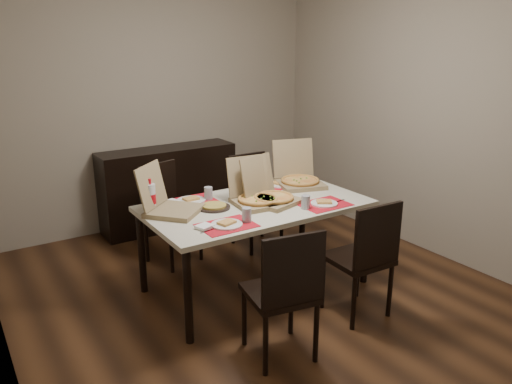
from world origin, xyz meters
TOP-DOWN VIEW (x-y plane):
  - ground at (0.00, 0.00)m, footprint 3.80×4.00m
  - room_walls at (0.00, 0.43)m, footprint 3.84×4.02m
  - sideboard at (0.00, 1.78)m, footprint 1.50×0.40m
  - dining_table at (0.03, 0.03)m, footprint 1.80×1.00m
  - chair_near_left at (-0.37, -0.92)m, footprint 0.49×0.49m
  - chair_near_right at (0.44, -0.81)m, footprint 0.44×0.44m
  - chair_far_left at (-0.37, 0.96)m, footprint 0.52×0.52m
  - chair_far_right at (0.52, 0.85)m, footprint 0.42×0.42m
  - setting_near_left at (-0.40, -0.27)m, footprint 0.43×0.30m
  - setting_near_right at (0.42, -0.29)m, footprint 0.46×0.30m
  - setting_far_left at (-0.38, 0.37)m, footprint 0.50×0.30m
  - setting_far_right at (0.45, 0.36)m, footprint 0.49×0.30m
  - napkin_loose at (0.09, -0.05)m, footprint 0.16×0.16m
  - pizza_box_center at (0.15, -0.01)m, footprint 0.46×0.49m
  - pizza_box_right at (0.65, 0.27)m, footprint 0.50×0.53m
  - pizza_box_left at (-0.66, 0.21)m, footprint 0.55×0.55m
  - pizza_box_extra at (0.02, 0.03)m, footprint 0.40×0.44m
  - faina_plate at (-0.32, 0.12)m, footprint 0.26×0.26m
  - dip_bowl at (0.16, 0.19)m, footprint 0.15×0.15m
  - soda_bottle at (-0.77, 0.31)m, footprint 0.09×0.09m

SIDE VIEW (x-z plane):
  - ground at x=0.00m, z-range -0.02..0.00m
  - sideboard at x=0.00m, z-range 0.00..0.90m
  - chair_near_left at x=-0.37m, z-range 0.05..0.98m
  - chair_near_right at x=0.44m, z-range 0.05..0.98m
  - chair_far_left at x=-0.37m, z-range 0.05..0.98m
  - chair_far_right at x=0.52m, z-range 0.05..0.98m
  - dining_table at x=0.03m, z-range 0.31..1.06m
  - napkin_loose at x=0.09m, z-range 0.75..0.77m
  - faina_plate at x=-0.32m, z-range 0.75..0.78m
  - dip_bowl at x=0.16m, z-range 0.75..0.78m
  - setting_far_left at x=-0.38m, z-range 0.72..0.83m
  - setting_near_left at x=-0.40m, z-range 0.72..0.83m
  - setting_far_right at x=0.45m, z-range 0.72..0.83m
  - setting_near_right at x=0.42m, z-range 0.72..0.83m
  - pizza_box_center at x=0.15m, z-range 0.62..0.99m
  - pizza_box_extra at x=0.02m, z-range 0.62..0.99m
  - pizza_box_right at x=0.65m, z-range 0.61..1.01m
  - pizza_box_left at x=-0.66m, z-range 0.62..1.00m
  - soda_bottle at x=-0.77m, z-range 0.73..1.00m
  - room_walls at x=0.00m, z-range 0.42..3.04m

